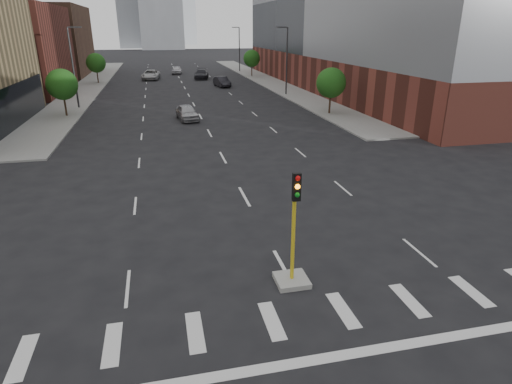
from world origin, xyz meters
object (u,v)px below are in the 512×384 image
object	(u,v)px
car_deep_right	(201,74)
car_distant	(177,70)
car_mid_right	(222,82)
median_traffic_signal	(293,260)
car_near_left	(187,112)
car_far_left	(151,75)

from	to	relation	value
car_deep_right	car_distant	size ratio (longest dim) A/B	1.26
car_deep_right	car_mid_right	bearing A→B (deg)	-70.83
median_traffic_signal	car_mid_right	world-z (taller)	median_traffic_signal
median_traffic_signal	car_distant	size ratio (longest dim) A/B	0.95
car_deep_right	car_near_left	bearing A→B (deg)	-88.60
car_distant	car_far_left	bearing A→B (deg)	-112.20
median_traffic_signal	car_deep_right	bearing A→B (deg)	86.70
car_mid_right	car_deep_right	xyz separation A→B (m)	(-2.02, 12.10, 0.05)
car_distant	car_mid_right	bearing A→B (deg)	-67.90
car_distant	median_traffic_signal	bearing A→B (deg)	-83.00
median_traffic_signal	car_far_left	xyz separation A→B (m)	(-5.19, 70.06, -0.11)
median_traffic_signal	car_distant	world-z (taller)	median_traffic_signal
car_far_left	car_deep_right	world-z (taller)	car_far_left
car_mid_right	car_far_left	world-z (taller)	car_far_left
car_near_left	car_deep_right	world-z (taller)	car_deep_right
car_mid_right	car_distant	world-z (taller)	car_mid_right
car_mid_right	car_distant	bearing A→B (deg)	96.35
car_near_left	car_mid_right	size ratio (longest dim) A/B	0.94
car_near_left	car_deep_right	size ratio (longest dim) A/B	0.78
car_near_left	car_distant	size ratio (longest dim) A/B	0.98
car_deep_right	car_distant	bearing A→B (deg)	121.09
median_traffic_signal	car_deep_right	distance (m)	69.29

